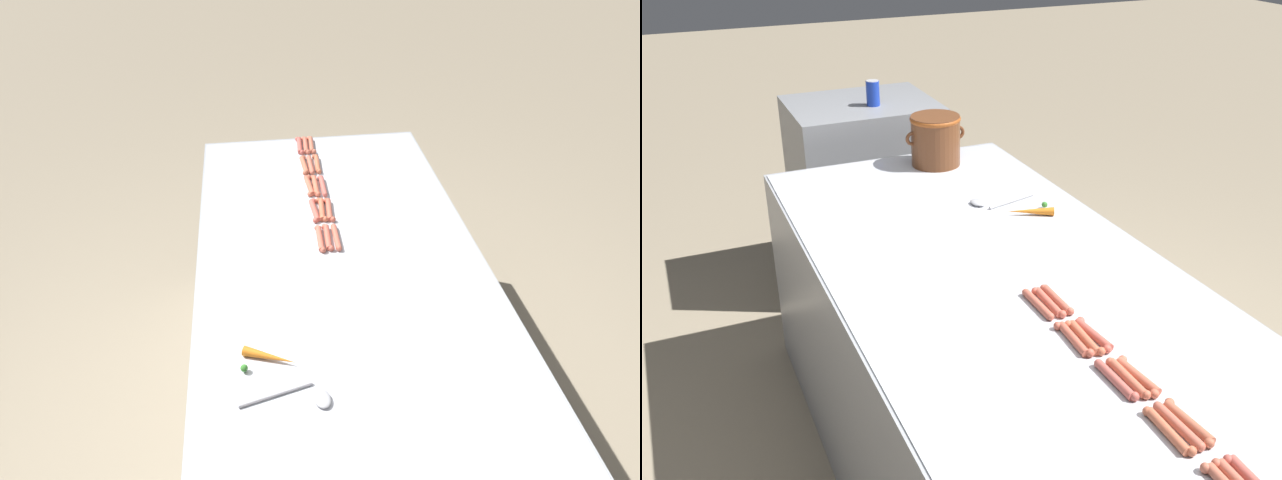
{
  "view_description": "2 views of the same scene",
  "coord_description": "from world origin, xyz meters",
  "views": [
    {
      "loc": [
        0.29,
        1.49,
        2.2
      ],
      "look_at": [
        0.07,
        -0.21,
        0.91
      ],
      "focal_mm": 31.71,
      "sensor_mm": 36.0,
      "label": 1
    },
    {
      "loc": [
        -0.92,
        -1.81,
        1.97
      ],
      "look_at": [
        -0.07,
        0.13,
        0.93
      ],
      "focal_mm": 40.72,
      "sensor_mm": 36.0,
      "label": 2
    }
  ],
  "objects": [
    {
      "name": "ground_plane",
      "position": [
        0.0,
        0.0,
        0.0
      ],
      "size": [
        20.0,
        20.0,
        0.0
      ],
      "primitive_type": "plane",
      "color": "gray"
    },
    {
      "name": "hot_dog_7",
      "position": [
        0.03,
        -0.65,
        0.89
      ],
      "size": [
        0.03,
        0.17,
        0.02
      ],
      "color": "#CE684C",
      "rests_on": "griddle_counter"
    },
    {
      "name": "hot_dog_11",
      "position": [
        0.06,
        -0.84,
        0.89
      ],
      "size": [
        0.03,
        0.17,
        0.02
      ],
      "color": "#C06448",
      "rests_on": "griddle_counter"
    },
    {
      "name": "hot_dog_14",
      "position": [
        0.06,
        -0.25,
        0.89
      ],
      "size": [
        0.03,
        0.17,
        0.02
      ],
      "color": "#C8604B",
      "rests_on": "griddle_counter"
    },
    {
      "name": "hot_dog_6",
      "position": [
        0.03,
        -0.84,
        0.89
      ],
      "size": [
        0.02,
        0.17,
        0.02
      ],
      "color": "#C96650",
      "rests_on": "griddle_counter"
    },
    {
      "name": "serving_spoon",
      "position": [
        0.2,
        0.48,
        0.89
      ],
      "size": [
        0.27,
        0.11,
        0.02
      ],
      "color": "#B7B7BC",
      "rests_on": "griddle_counter"
    },
    {
      "name": "carrot",
      "position": [
        0.3,
        0.33,
        0.89
      ],
      "size": [
        0.17,
        0.1,
        0.03
      ],
      "color": "orange",
      "rests_on": "griddle_counter"
    },
    {
      "name": "hot_dog_10",
      "position": [
        0.06,
        -1.04,
        0.89
      ],
      "size": [
        0.03,
        0.17,
        0.02
      ],
      "color": "#C65A4E",
      "rests_on": "griddle_counter"
    },
    {
      "name": "hot_dog_3",
      "position": [
        -0.0,
        -0.45,
        0.89
      ],
      "size": [
        0.03,
        0.17,
        0.02
      ],
      "color": "#CB5F49",
      "rests_on": "griddle_counter"
    },
    {
      "name": "hot_dog_5",
      "position": [
        0.03,
        -1.04,
        0.89
      ],
      "size": [
        0.03,
        0.17,
        0.02
      ],
      "color": "#C9664F",
      "rests_on": "griddle_counter"
    },
    {
      "name": "hot_dog_12",
      "position": [
        0.06,
        -0.65,
        0.89
      ],
      "size": [
        0.03,
        0.17,
        0.02
      ],
      "color": "#CC6349",
      "rests_on": "griddle_counter"
    },
    {
      "name": "hot_dog_13",
      "position": [
        0.06,
        -0.45,
        0.89
      ],
      "size": [
        0.03,
        0.17,
        0.02
      ],
      "color": "#CD5B4B",
      "rests_on": "griddle_counter"
    },
    {
      "name": "hot_dog_2",
      "position": [
        0.0,
        -0.64,
        0.89
      ],
      "size": [
        0.02,
        0.17,
        0.02
      ],
      "color": "#C45C50",
      "rests_on": "griddle_counter"
    },
    {
      "name": "hot_dog_4",
      "position": [
        0.0,
        -0.26,
        0.89
      ],
      "size": [
        0.03,
        0.17,
        0.02
      ],
      "color": "#C6604B",
      "rests_on": "griddle_counter"
    },
    {
      "name": "griddle_counter",
      "position": [
        0.0,
        0.0,
        0.44
      ],
      "size": [
        1.07,
        2.3,
        0.88
      ],
      "color": "#9EA0A5",
      "rests_on": "ground_plane"
    },
    {
      "name": "hot_dog_8",
      "position": [
        0.03,
        -0.45,
        0.89
      ],
      "size": [
        0.03,
        0.17,
        0.02
      ],
      "color": "#CC6647",
      "rests_on": "griddle_counter"
    },
    {
      "name": "hot_dog_0",
      "position": [
        0.01,
        -1.04,
        0.89
      ],
      "size": [
        0.03,
        0.17,
        0.02
      ],
      "color": "#C7674E",
      "rests_on": "griddle_counter"
    },
    {
      "name": "hot_dog_1",
      "position": [
        0.0,
        -0.84,
        0.89
      ],
      "size": [
        0.03,
        0.17,
        0.02
      ],
      "color": "#CB6847",
      "rests_on": "griddle_counter"
    },
    {
      "name": "hot_dog_9",
      "position": [
        0.03,
        -0.26,
        0.89
      ],
      "size": [
        0.03,
        0.17,
        0.02
      ],
      "color": "#CC5F4C",
      "rests_on": "griddle_counter"
    }
  ]
}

